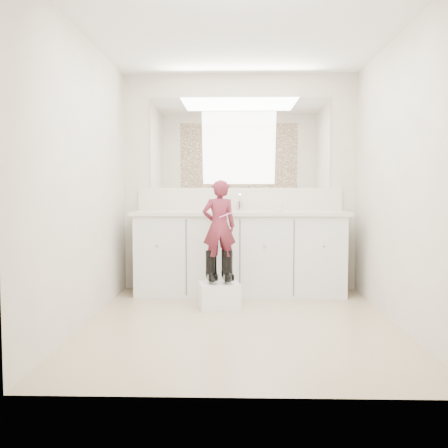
{
  "coord_description": "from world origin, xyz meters",
  "views": [
    {
      "loc": [
        -0.03,
        -4.11,
        1.11
      ],
      "look_at": [
        -0.16,
        0.68,
        0.79
      ],
      "focal_mm": 40.0,
      "sensor_mm": 36.0,
      "label": 1
    }
  ],
  "objects": [
    {
      "name": "dot_panel",
      "position": [
        0.0,
        -1.49,
        1.65
      ],
      "size": [
        2.0,
        0.01,
        1.2
      ],
      "primitive_type": "cube",
      "color": "#472819",
      "rests_on": "wall_front"
    },
    {
      "name": "vanity_cabinet",
      "position": [
        0.0,
        1.23,
        0.42
      ],
      "size": [
        2.2,
        0.55,
        0.85
      ],
      "primitive_type": "cube",
      "color": "silver",
      "rests_on": "floor"
    },
    {
      "name": "wall_back",
      "position": [
        0.0,
        1.5,
        1.2
      ],
      "size": [
        2.6,
        0.0,
        2.6
      ],
      "primitive_type": "plane",
      "rotation": [
        1.57,
        0.0,
        0.0
      ],
      "color": "#BDB2A2",
      "rests_on": "floor"
    },
    {
      "name": "boot_right",
      "position": [
        -0.12,
        0.58,
        0.39
      ],
      "size": [
        0.15,
        0.22,
        0.31
      ],
      "primitive_type": null,
      "rotation": [
        0.0,
        0.0,
        0.2
      ],
      "color": "black",
      "rests_on": "step_stool"
    },
    {
      "name": "step_stool",
      "position": [
        -0.2,
        0.56,
        0.12
      ],
      "size": [
        0.43,
        0.38,
        0.24
      ],
      "primitive_type": "cube",
      "rotation": [
        0.0,
        0.0,
        0.2
      ],
      "color": "white",
      "rests_on": "floor"
    },
    {
      "name": "cup",
      "position": [
        0.41,
        1.2,
        0.94
      ],
      "size": [
        0.12,
        0.12,
        0.09
      ],
      "primitive_type": "imported",
      "rotation": [
        0.0,
        0.0,
        0.21
      ],
      "color": "beige",
      "rests_on": "countertop"
    },
    {
      "name": "toddler",
      "position": [
        -0.2,
        0.58,
        0.77
      ],
      "size": [
        0.35,
        0.27,
        0.87
      ],
      "primitive_type": "imported",
      "rotation": [
        0.0,
        0.0,
        3.34
      ],
      "color": "#9B2F40",
      "rests_on": "step_stool"
    },
    {
      "name": "wall_left",
      "position": [
        -1.3,
        0.0,
        1.2
      ],
      "size": [
        0.0,
        3.0,
        3.0
      ],
      "primitive_type": "plane",
      "rotation": [
        1.57,
        0.0,
        1.57
      ],
      "color": "#BDB2A2",
      "rests_on": "floor"
    },
    {
      "name": "wall_front",
      "position": [
        0.0,
        -1.5,
        1.2
      ],
      "size": [
        2.6,
        0.0,
        2.6
      ],
      "primitive_type": "plane",
      "rotation": [
        -1.57,
        0.0,
        0.0
      ],
      "color": "#BDB2A2",
      "rests_on": "floor"
    },
    {
      "name": "backsplash",
      "position": [
        0.0,
        1.49,
        1.02
      ],
      "size": [
        2.28,
        0.03,
        0.25
      ],
      "primitive_type": "cube",
      "color": "beige",
      "rests_on": "countertop"
    },
    {
      "name": "floor",
      "position": [
        0.0,
        0.0,
        0.0
      ],
      "size": [
        3.0,
        3.0,
        0.0
      ],
      "primitive_type": "plane",
      "color": "#846957",
      "rests_on": "ground"
    },
    {
      "name": "ceiling",
      "position": [
        0.0,
        0.0,
        2.4
      ],
      "size": [
        3.0,
        3.0,
        0.0
      ],
      "primitive_type": "plane",
      "rotation": [
        3.14,
        0.0,
        0.0
      ],
      "color": "white",
      "rests_on": "wall_back"
    },
    {
      "name": "soap_bottle",
      "position": [
        -0.18,
        1.2,
        0.99
      ],
      "size": [
        0.09,
        0.1,
        0.2
      ],
      "primitive_type": "imported",
      "rotation": [
        0.0,
        0.0,
        0.03
      ],
      "color": "beige",
      "rests_on": "countertop"
    },
    {
      "name": "countertop",
      "position": [
        0.0,
        1.21,
        0.87
      ],
      "size": [
        2.28,
        0.58,
        0.04
      ],
      "primitive_type": "cube",
      "color": "beige",
      "rests_on": "vanity_cabinet"
    },
    {
      "name": "wall_right",
      "position": [
        1.3,
        0.0,
        1.2
      ],
      "size": [
        0.0,
        3.0,
        3.0
      ],
      "primitive_type": "plane",
      "rotation": [
        1.57,
        0.0,
        -1.57
      ],
      "color": "#BDB2A2",
      "rests_on": "floor"
    },
    {
      "name": "toothbrush",
      "position": [
        -0.13,
        0.5,
        0.89
      ],
      "size": [
        0.14,
        0.04,
        0.06
      ],
      "primitive_type": "cylinder",
      "rotation": [
        0.0,
        1.22,
        0.2
      ],
      "color": "#E659AB",
      "rests_on": "toddler"
    },
    {
      "name": "mirror",
      "position": [
        0.0,
        1.49,
        1.64
      ],
      "size": [
        2.0,
        0.02,
        1.0
      ],
      "primitive_type": "cube",
      "color": "white",
      "rests_on": "wall_back"
    },
    {
      "name": "boot_left",
      "position": [
        -0.27,
        0.58,
        0.39
      ],
      "size": [
        0.15,
        0.22,
        0.31
      ],
      "primitive_type": null,
      "rotation": [
        0.0,
        0.0,
        0.2
      ],
      "color": "black",
      "rests_on": "step_stool"
    },
    {
      "name": "faucet",
      "position": [
        0.0,
        1.38,
        0.94
      ],
      "size": [
        0.08,
        0.08,
        0.1
      ],
      "primitive_type": "cylinder",
      "color": "silver",
      "rests_on": "countertop"
    }
  ]
}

